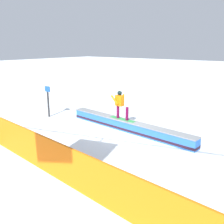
# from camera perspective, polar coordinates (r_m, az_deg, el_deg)

# --- Properties ---
(ground_plane) EXTENTS (120.00, 120.00, 0.00)m
(ground_plane) POSITION_cam_1_polar(r_m,az_deg,el_deg) (12.12, 3.50, -4.29)
(ground_plane) COLOR white
(grind_box) EXTENTS (7.11, 1.11, 0.52)m
(grind_box) POSITION_cam_1_polar(r_m,az_deg,el_deg) (12.05, 3.51, -3.24)
(grind_box) COLOR blue
(grind_box) RESTS_ON ground_plane
(snowboarder) EXTENTS (1.46, 0.42, 1.38)m
(snowboarder) POSITION_cam_1_polar(r_m,az_deg,el_deg) (12.06, 1.93, 1.88)
(snowboarder) COLOR green
(snowboarder) RESTS_ON grind_box
(safety_fence) EXTENTS (13.77, 1.19, 1.23)m
(safety_fence) POSITION_cam_1_polar(r_m,az_deg,el_deg) (8.59, -15.89, -8.79)
(safety_fence) COLOR orange
(safety_fence) RESTS_ON ground_plane
(trail_marker) EXTENTS (0.40, 0.10, 1.77)m
(trail_marker) POSITION_cam_1_polar(r_m,az_deg,el_deg) (14.69, -14.34, 2.54)
(trail_marker) COLOR #262628
(trail_marker) RESTS_ON ground_plane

